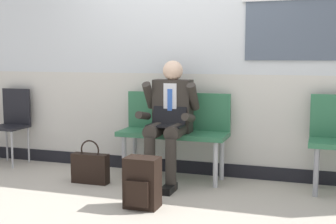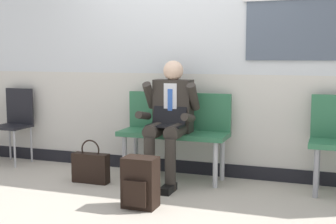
# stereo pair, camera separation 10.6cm
# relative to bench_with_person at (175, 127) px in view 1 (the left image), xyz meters

# --- Properties ---
(ground_plane) EXTENTS (18.00, 18.00, 0.00)m
(ground_plane) POSITION_rel_bench_with_person_xyz_m (0.03, -0.36, -0.55)
(ground_plane) COLOR #B2A899
(station_wall) EXTENTS (6.74, 0.16, 2.72)m
(station_wall) POSITION_rel_bench_with_person_xyz_m (0.05, 0.28, 0.81)
(station_wall) COLOR silver
(station_wall) RESTS_ON ground
(bench_with_person) EXTENTS (1.15, 0.42, 0.92)m
(bench_with_person) POSITION_rel_bench_with_person_xyz_m (0.00, 0.00, 0.00)
(bench_with_person) COLOR #2D6B47
(bench_with_person) RESTS_ON ground
(person_seated) EXTENTS (0.57, 0.70, 1.26)m
(person_seated) POSITION_rel_bench_with_person_xyz_m (0.00, -0.20, 0.13)
(person_seated) COLOR #2D2823
(person_seated) RESTS_ON ground
(backpack) EXTENTS (0.29, 0.24, 0.45)m
(backpack) POSITION_rel_bench_with_person_xyz_m (0.03, -1.03, -0.33)
(backpack) COLOR black
(backpack) RESTS_ON ground
(handbag) EXTENTS (0.39, 0.12, 0.45)m
(handbag) POSITION_rel_bench_with_person_xyz_m (-0.77, -0.48, -0.39)
(handbag) COLOR black
(handbag) RESTS_ON ground
(folding_chair) EXTENTS (0.38, 0.38, 0.91)m
(folding_chair) POSITION_rel_bench_with_person_xyz_m (-2.09, 0.03, -0.01)
(folding_chair) COLOR black
(folding_chair) RESTS_ON ground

